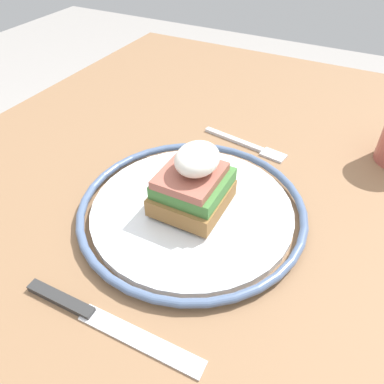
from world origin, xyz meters
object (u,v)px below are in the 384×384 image
Objects in this scene: sandwich at (193,182)px; knife at (96,317)px; plate at (192,209)px; fork at (248,145)px.

sandwich is 0.18m from knife.
plate is 1.44× the size of knife.
sandwich is at bearing 162.80° from plate.
plate is 3.23× the size of sandwich.
knife is (0.17, -0.02, -0.05)m from sandwich.
sandwich is at bearing -2.59° from fork.
sandwich is 0.18m from fork.
knife is at bearing -5.20° from sandwich.
sandwich is at bearing 174.80° from knife.
plate is 0.17m from knife.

